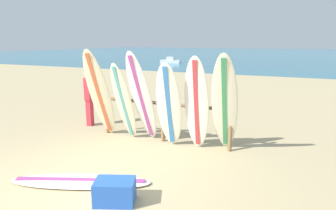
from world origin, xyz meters
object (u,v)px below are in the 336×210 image
surfboard_rack (163,112)px  surfboard_leaning_right (225,105)px  surfboard_leaning_far_left (100,95)px  beachgoer_standing (89,95)px  small_boat_offshore (170,61)px  cooler_box (115,191)px  surfboard_leaning_center_right (197,104)px  surfboard_leaning_left (124,102)px  surfboard_leaning_center (169,106)px  surfboard_lying_on_sand (80,181)px  surfboard_leaning_center_left (142,98)px

surfboard_rack → surfboard_leaning_right: 1.62m
surfboard_leaning_far_left → beachgoer_standing: size_ratio=1.39×
small_boat_offshore → cooler_box: bearing=-68.1°
surfboard_rack → surfboard_leaning_center_right: 1.03m
surfboard_rack → surfboard_leaning_left: size_ratio=1.74×
surfboard_leaning_far_left → small_boat_offshore: bearing=109.7°
surfboard_leaning_center_right → cooler_box: (-0.42, -2.56, -0.88)m
surfboard_leaning_left → beachgoer_standing: bearing=155.4°
surfboard_leaning_center → surfboard_lying_on_sand: size_ratio=0.80×
surfboard_leaning_center_left → surfboard_leaning_center_right: (1.29, 0.12, -0.05)m
beachgoer_standing → cooler_box: 4.47m
surfboard_leaning_center_left → surfboard_lying_on_sand: bearing=-90.9°
surfboard_leaning_right → surfboard_lying_on_sand: surfboard_leaning_right is taller
surfboard_leaning_center → surfboard_leaning_right: surfboard_leaning_right is taller
beachgoer_standing → surfboard_leaning_left: bearing=-24.6°
surfboard_leaning_left → surfboard_leaning_center: bearing=-1.9°
surfboard_leaning_center_left → cooler_box: (0.86, -2.44, -0.93)m
surfboard_leaning_far_left → surfboard_leaning_center: bearing=1.0°
surfboard_leaning_far_left → surfboard_leaning_center_right: size_ratio=1.06×
surfboard_leaning_center_left → surfboard_leaning_right: bearing=3.6°
surfboard_rack → surfboard_leaning_right: bearing=-9.8°
surfboard_leaning_center_left → surfboard_leaning_center: 0.71m
surfboard_leaning_right → beachgoer_standing: size_ratio=1.37×
surfboard_leaning_left → surfboard_leaning_right: surfboard_leaning_right is taller
small_boat_offshore → cooler_box: size_ratio=3.84×
surfboard_leaning_right → beachgoer_standing: surfboard_leaning_right is taller
surfboard_leaning_far_left → beachgoer_standing: (-1.03, 0.83, -0.24)m
surfboard_leaning_left → small_boat_offshore: bearing=111.1°
cooler_box → surfboard_leaning_center_left: bearing=87.4°
surfboard_leaning_center_left → surfboard_leaning_center: size_ratio=1.12×
surfboard_leaning_center_right → surfboard_leaning_center_left: bearing=-174.6°
surfboard_rack → surfboard_leaning_center: (0.35, -0.42, 0.27)m
surfboard_rack → cooler_box: size_ratio=5.64×
surfboard_leaning_center_left → surfboard_leaning_center_right: 1.30m
surfboard_lying_on_sand → small_boat_offshore: small_boat_offshore is taller
surfboard_leaning_center_right → beachgoer_standing: surfboard_leaning_center_right is taller
surfboard_leaning_center_right → surfboard_leaning_right: surfboard_leaning_right is taller
beachgoer_standing → surfboard_rack: bearing=-8.6°
surfboard_leaning_far_left → surfboard_leaning_left: size_ratio=1.16×
surfboard_leaning_center → cooler_box: bearing=-86.0°
surfboard_leaning_center_left → beachgoer_standing: surfboard_leaning_center_left is taller
surfboard_leaning_left → surfboard_leaning_right: bearing=2.6°
surfboard_leaning_far_left → surfboard_leaning_center_left: 1.15m
surfboard_leaning_center_right → surfboard_leaning_far_left: bearing=-175.7°
beachgoer_standing → cooler_box: bearing=-46.6°
surfboard_leaning_left → surfboard_leaning_center_right: bearing=3.5°
beachgoer_standing → small_boat_offshore: bearing=108.1°
surfboard_leaning_center → cooler_box: surfboard_leaning_center is taller
surfboard_leaning_left → small_boat_offshore: (-9.29, 24.02, -0.72)m
surfboard_leaning_far_left → surfboard_leaning_left: surfboard_leaning_far_left is taller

